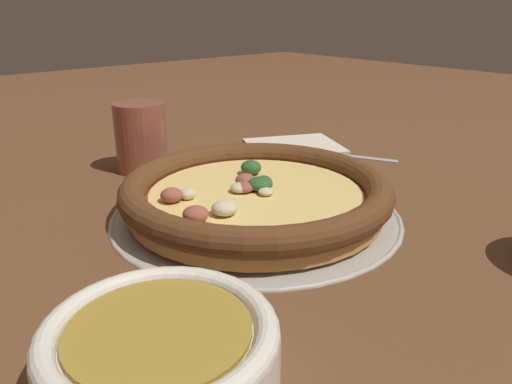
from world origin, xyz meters
name	(u,v)px	position (x,y,z in m)	size (l,w,h in m)	color
ground_plane	(256,215)	(0.00, 0.00, 0.00)	(3.00, 3.00, 0.00)	brown
pizza_tray	(256,213)	(0.00, 0.00, 0.00)	(0.34, 0.34, 0.01)	#B7B2A8
pizza	(256,193)	(0.00, 0.00, 0.03)	(0.32, 0.32, 0.04)	#BC7F42
bowl_near	(160,350)	(0.23, 0.17, 0.03)	(0.16, 0.16, 0.05)	silver
drinking_cup	(141,137)	(0.01, -0.24, 0.05)	(0.08, 0.08, 0.10)	brown
napkin	(294,145)	(-0.25, -0.18, 0.00)	(0.20, 0.18, 0.01)	beige
fork	(337,154)	(-0.26, -0.10, 0.00)	(0.09, 0.17, 0.00)	#B7B7BC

